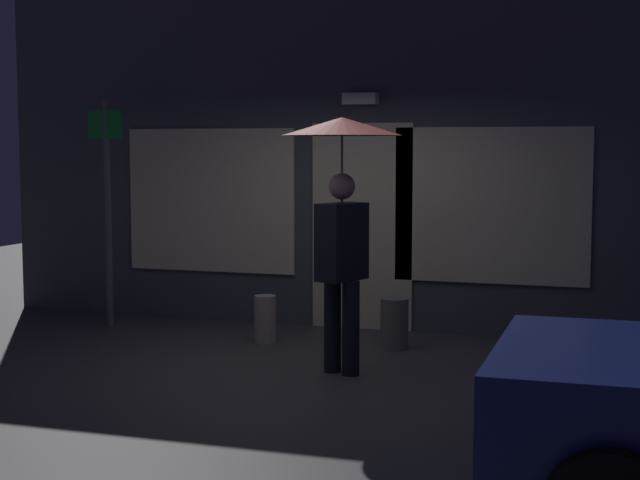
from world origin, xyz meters
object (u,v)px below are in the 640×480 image
(person_with_umbrella, at_px, (342,185))
(sidewalk_bollard, at_px, (394,324))
(street_sign_post, at_px, (108,200))
(sidewalk_bollard_2, at_px, (265,319))

(person_with_umbrella, bearing_deg, sidewalk_bollard, 11.54)
(sidewalk_bollard, bearing_deg, street_sign_post, 177.07)
(person_with_umbrella, xyz_separation_m, street_sign_post, (-3.02, 1.30, -0.25))
(sidewalk_bollard_2, bearing_deg, street_sign_post, 171.81)
(person_with_umbrella, distance_m, street_sign_post, 3.29)
(person_with_umbrella, height_order, sidewalk_bollard, person_with_umbrella)
(street_sign_post, relative_size, sidewalk_bollard_2, 5.12)
(sidewalk_bollard_2, bearing_deg, person_with_umbrella, -42.89)
(street_sign_post, height_order, sidewalk_bollard, street_sign_post)
(sidewalk_bollard, xyz_separation_m, sidewalk_bollard_2, (-1.30, -0.11, -0.01))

